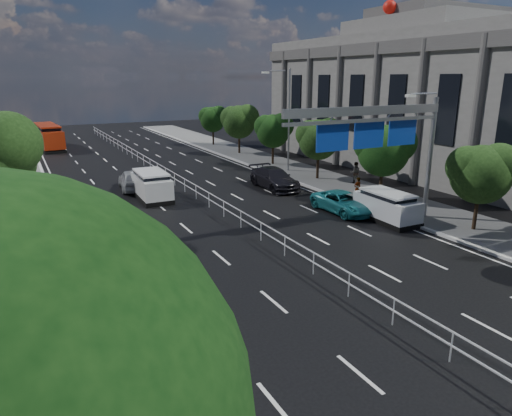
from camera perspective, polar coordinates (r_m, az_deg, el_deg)
ground at (r=16.09m, az=20.76°, el=-16.07°), size 160.00×160.00×0.00m
median_fence at (r=33.85m, az=-8.52°, el=2.63°), size 0.05×85.00×1.02m
toilet_sign at (r=10.16m, az=-25.74°, el=-17.38°), size 1.62×0.18×4.34m
overhead_gantry at (r=25.74m, az=15.43°, el=9.52°), size 10.24×0.38×7.45m
streetlight_far at (r=40.76m, az=3.80°, el=11.70°), size 2.78×2.40×9.00m
civic_hall at (r=46.17m, az=21.07°, el=12.52°), size 14.40×36.00×14.35m
far_tree_c at (r=27.41m, az=26.44°, el=4.17°), size 3.52×3.28×4.94m
far_tree_d at (r=32.25m, az=15.75°, el=7.27°), size 3.85×3.59×5.34m
far_tree_e at (r=38.00m, az=7.93°, el=8.76°), size 3.63×3.38×5.13m
far_tree_f at (r=44.28m, az=2.21°, el=9.83°), size 3.52×3.28×5.02m
far_tree_g at (r=50.85m, az=-2.08°, el=10.93°), size 3.96×3.69×5.45m
far_tree_h at (r=57.70m, az=-5.39°, el=11.15°), size 3.41×3.18×4.91m
white_minivan at (r=32.79m, az=-12.91°, el=2.76°), size 2.08×4.59×1.98m
red_bus at (r=60.59m, az=-24.61°, el=8.19°), size 3.09×9.79×2.88m
near_car_silver at (r=35.99m, az=-15.18°, el=3.47°), size 2.36×4.79×1.57m
near_car_dark at (r=59.38m, az=-24.09°, el=7.33°), size 1.70×4.30×1.39m
silver_minivan at (r=28.21m, az=16.02°, el=0.19°), size 1.93×4.32×1.77m
parked_car_teal at (r=29.35m, az=10.86°, el=0.69°), size 2.27×4.73×1.30m
parked_car_dark at (r=35.17m, az=2.29°, el=3.72°), size 2.31×5.41×1.55m
pedestrian_a at (r=32.07m, az=12.57°, el=2.40°), size 0.57×0.38×1.57m
pedestrian_b at (r=37.14m, az=12.30°, el=4.35°), size 1.04×0.98×1.69m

